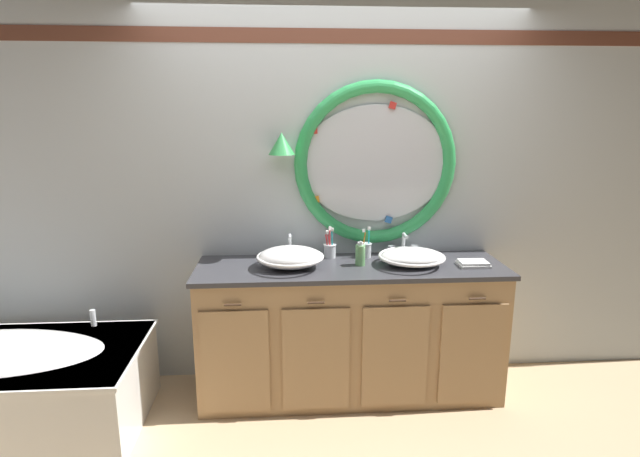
# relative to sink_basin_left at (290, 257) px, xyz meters

# --- Properties ---
(ground_plane) EXTENTS (14.00, 14.00, 0.00)m
(ground_plane) POSITION_rel_sink_basin_left_xyz_m (0.31, -0.24, -0.96)
(ground_plane) COLOR tan
(back_wall_assembly) EXTENTS (6.40, 0.26, 2.60)m
(back_wall_assembly) POSITION_rel_sink_basin_left_xyz_m (0.33, 0.34, 0.36)
(back_wall_assembly) COLOR silver
(back_wall_assembly) RESTS_ON ground_plane
(vanity_counter) EXTENTS (1.98, 0.60, 0.89)m
(vanity_counter) POSITION_rel_sink_basin_left_xyz_m (0.39, 0.03, -0.51)
(vanity_counter) COLOR tan
(vanity_counter) RESTS_ON ground_plane
(sink_basin_left) EXTENTS (0.43, 0.43, 0.14)m
(sink_basin_left) POSITION_rel_sink_basin_left_xyz_m (0.00, 0.00, 0.00)
(sink_basin_left) COLOR white
(sink_basin_left) RESTS_ON vanity_counter
(sink_basin_right) EXTENTS (0.43, 0.43, 0.11)m
(sink_basin_right) POSITION_rel_sink_basin_left_xyz_m (0.78, 0.00, -0.01)
(sink_basin_right) COLOR white
(sink_basin_right) RESTS_ON vanity_counter
(faucet_set_left) EXTENTS (0.22, 0.12, 0.17)m
(faucet_set_left) POSITION_rel_sink_basin_left_xyz_m (0.00, 0.23, -0.01)
(faucet_set_left) COLOR silver
(faucet_set_left) RESTS_ON vanity_counter
(faucet_set_right) EXTENTS (0.21, 0.11, 0.16)m
(faucet_set_right) POSITION_rel_sink_basin_left_xyz_m (0.78, 0.23, -0.01)
(faucet_set_right) COLOR silver
(faucet_set_right) RESTS_ON vanity_counter
(toothbrush_holder_left) EXTENTS (0.09, 0.09, 0.22)m
(toothbrush_holder_left) POSITION_rel_sink_basin_left_xyz_m (0.27, 0.21, -0.01)
(toothbrush_holder_left) COLOR silver
(toothbrush_holder_left) RESTS_ON vanity_counter
(toothbrush_holder_right) EXTENTS (0.08, 0.08, 0.21)m
(toothbrush_holder_right) POSITION_rel_sink_basin_left_xyz_m (0.51, 0.20, -0.01)
(toothbrush_holder_right) COLOR silver
(toothbrush_holder_right) RESTS_ON vanity_counter
(soap_dispenser) EXTENTS (0.06, 0.07, 0.16)m
(soap_dispenser) POSITION_rel_sink_basin_left_xyz_m (0.45, 0.02, 0.00)
(soap_dispenser) COLOR #6BAD66
(soap_dispenser) RESTS_ON vanity_counter
(folded_hand_towel) EXTENTS (0.19, 0.14, 0.03)m
(folded_hand_towel) POSITION_rel_sink_basin_left_xyz_m (1.17, -0.04, -0.05)
(folded_hand_towel) COLOR white
(folded_hand_towel) RESTS_ON vanity_counter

